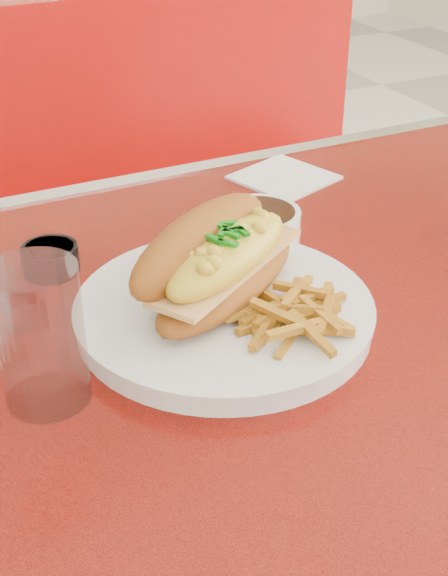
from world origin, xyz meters
name	(u,v)px	position (x,y,z in m)	size (l,w,h in m)	color
diner_table	(367,413)	(0.00, 0.00, 0.61)	(1.23, 0.83, 0.77)	red
booth_bench_far	(136,308)	(0.00, 0.81, 0.29)	(1.20, 0.51, 0.90)	#A30E0A
dinner_plate	(224,312)	(-0.17, 0.03, 0.78)	(0.37, 0.37, 0.02)	white
mac_hoagie	(218,260)	(-0.17, 0.04, 0.83)	(0.24, 0.21, 0.10)	#975318
fries_pile	(294,310)	(-0.13, -0.03, 0.80)	(0.10, 0.10, 0.03)	orange
fork	(284,291)	(-0.11, 0.02, 0.79)	(0.06, 0.13, 0.00)	silver
gravy_ramekin	(259,230)	(-0.07, 0.14, 0.80)	(0.10, 0.10, 0.05)	white
sauce_cup_left	(50,258)	(-0.30, 0.20, 0.79)	(0.08, 0.08, 0.03)	black
water_tumbler	(41,336)	(-0.36, -0.01, 0.83)	(0.07, 0.07, 0.13)	silver
paper_napkin	(284,178)	(0.06, 0.31, 0.77)	(0.12, 0.12, 0.00)	white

